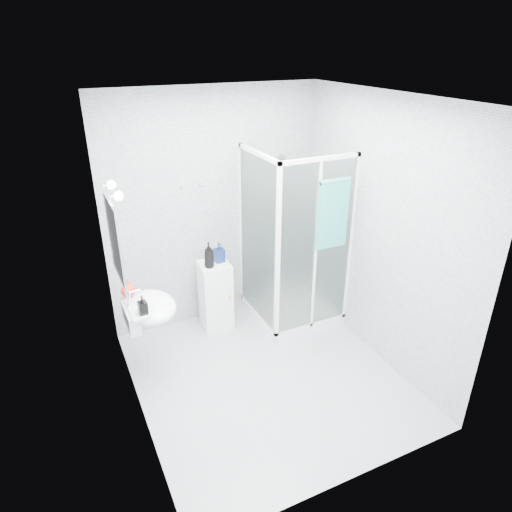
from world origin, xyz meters
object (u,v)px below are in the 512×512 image
shampoo_bottle_a (209,255)px  soap_dispenser_orange (128,288)px  shower_enclosure (290,287)px  shampoo_bottle_b (219,252)px  wall_basin (148,308)px  storage_cabinet (216,295)px  hand_towel (333,212)px  soap_dispenser_black (142,305)px

shampoo_bottle_a → soap_dispenser_orange: shampoo_bottle_a is taller
shower_enclosure → shampoo_bottle_b: 0.90m
shower_enclosure → wall_basin: (-1.66, -0.32, 0.35)m
shower_enclosure → soap_dispenser_orange: (-1.78, -0.14, 0.50)m
shower_enclosure → shampoo_bottle_b: bearing=156.6°
shampoo_bottle_a → storage_cabinet: bearing=34.0°
storage_cabinet → hand_towel: size_ratio=1.10×
shampoo_bottle_a → soap_dispenser_black: size_ratio=1.66×
shampoo_bottle_a → shampoo_bottle_b: size_ratio=1.26×
soap_dispenser_black → storage_cabinet: bearing=39.6°
shower_enclosure → hand_towel: 1.10m
wall_basin → soap_dispenser_orange: (-0.12, 0.18, 0.15)m
wall_basin → soap_dispenser_orange: soap_dispenser_orange is taller
storage_cabinet → hand_towel: (1.02, -0.68, 1.05)m
shampoo_bottle_b → soap_dispenser_black: (-1.01, -0.80, 0.05)m
shower_enclosure → hand_towel: shower_enclosure is taller
shampoo_bottle_b → hand_towel: bearing=-37.0°
wall_basin → soap_dispenser_orange: 0.26m
shampoo_bottle_b → soap_dispenser_orange: (-1.06, -0.45, 0.05)m
shower_enclosure → soap_dispenser_orange: size_ratio=11.83×
storage_cabinet → shampoo_bottle_a: shampoo_bottle_a is taller
shampoo_bottle_b → soap_dispenser_orange: bearing=-157.0°
shower_enclosure → wall_basin: size_ratio=3.57×
shampoo_bottle_a → shampoo_bottle_b: bearing=28.2°
storage_cabinet → hand_towel: hand_towel is taller
soap_dispenser_orange → soap_dispenser_black: bearing=-81.2°
shower_enclosure → shampoo_bottle_a: 1.01m
shower_enclosure → shampoo_bottle_a: bearing=164.9°
soap_dispenser_orange → soap_dispenser_black: 0.36m
shower_enclosure → shampoo_bottle_b: (-0.72, 0.31, 0.45)m
shower_enclosure → hand_towel: bearing=-60.3°
wall_basin → shampoo_bottle_a: bearing=34.7°
shower_enclosure → shampoo_bottle_a: size_ratio=7.10×
wall_basin → storage_cabinet: wall_basin is taller
soap_dispenser_orange → hand_towel: bearing=-7.4°
soap_dispenser_orange → wall_basin: bearing=-54.7°
storage_cabinet → shampoo_bottle_b: 0.51m
soap_dispenser_orange → shower_enclosure: bearing=4.5°
wall_basin → shampoo_bottle_a: (0.79, 0.55, 0.13)m
shower_enclosure → wall_basin: 1.72m
soap_dispenser_orange → storage_cabinet: bearing=23.1°
hand_towel → storage_cabinet: bearing=146.2°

